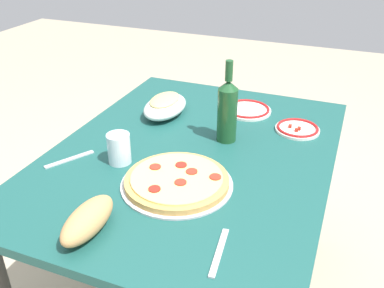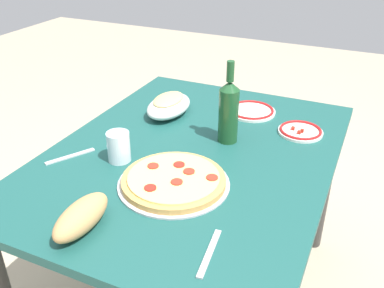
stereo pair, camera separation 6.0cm
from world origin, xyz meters
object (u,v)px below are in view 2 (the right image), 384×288
(wine_bottle, at_px, (229,110))
(side_plate_far, at_px, (251,111))
(dining_table, at_px, (192,180))
(baked_pasta_dish, at_px, (169,105))
(pepperoni_pizza, at_px, (174,181))
(water_glass, at_px, (119,147))
(side_plate_near, at_px, (300,131))
(bread_loaf, at_px, (81,217))

(wine_bottle, height_order, side_plate_far, wine_bottle)
(dining_table, height_order, baked_pasta_dish, baked_pasta_dish)
(wine_bottle, relative_size, side_plate_far, 1.52)
(dining_table, distance_m, pepperoni_pizza, 0.24)
(dining_table, height_order, side_plate_far, side_plate_far)
(pepperoni_pizza, bearing_deg, water_glass, 76.59)
(baked_pasta_dish, bearing_deg, water_glass, -177.50)
(wine_bottle, xyz_separation_m, side_plate_near, (0.17, -0.23, -0.11))
(dining_table, xyz_separation_m, baked_pasta_dish, (0.24, 0.21, 0.16))
(water_glass, relative_size, bread_loaf, 0.50)
(dining_table, distance_m, wine_bottle, 0.28)
(wine_bottle, bearing_deg, pepperoni_pizza, 171.47)
(side_plate_far, bearing_deg, dining_table, 167.28)
(dining_table, bearing_deg, bread_loaf, 169.07)
(side_plate_near, bearing_deg, wine_bottle, 126.19)
(bread_loaf, bearing_deg, water_glass, 17.02)
(wine_bottle, distance_m, bread_loaf, 0.64)
(baked_pasta_dish, xyz_separation_m, wine_bottle, (-0.11, -0.29, 0.08))
(bread_loaf, bearing_deg, pepperoni_pizza, -24.27)
(pepperoni_pizza, height_order, water_glass, water_glass)
(water_glass, bearing_deg, side_plate_far, -27.65)
(baked_pasta_dish, distance_m, side_plate_near, 0.52)
(side_plate_near, relative_size, bread_loaf, 0.82)
(water_glass, bearing_deg, pepperoni_pizza, -103.41)
(dining_table, xyz_separation_m, side_plate_far, (0.39, -0.09, 0.12))
(wine_bottle, height_order, side_plate_near, wine_bottle)
(wine_bottle, bearing_deg, side_plate_far, -1.34)
(side_plate_far, bearing_deg, water_glass, 152.35)
(pepperoni_pizza, xyz_separation_m, side_plate_far, (0.59, -0.06, -0.01))
(dining_table, distance_m, water_glass, 0.30)
(pepperoni_pizza, bearing_deg, bread_loaf, 155.73)
(pepperoni_pizza, height_order, wine_bottle, wine_bottle)
(water_glass, xyz_separation_m, bread_loaf, (-0.33, -0.10, -0.01))
(water_glass, bearing_deg, dining_table, -52.49)
(baked_pasta_dish, xyz_separation_m, water_glass, (-0.39, -0.02, 0.01))
(dining_table, height_order, water_glass, water_glass)
(water_glass, bearing_deg, baked_pasta_dish, 2.50)
(pepperoni_pizza, distance_m, side_plate_near, 0.57)
(water_glass, distance_m, side_plate_far, 0.61)
(pepperoni_pizza, relative_size, side_plate_near, 2.07)
(dining_table, relative_size, side_plate_far, 6.30)
(wine_bottle, height_order, bread_loaf, wine_bottle)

